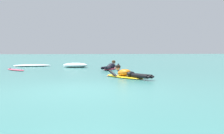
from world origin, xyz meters
name	(u,v)px	position (x,y,z in m)	size (l,w,h in m)	color
ground_plane	(77,67)	(0.00, 10.00, 0.00)	(120.00, 120.00, 0.00)	#387A75
surfer_near	(127,74)	(1.84, 3.13, 0.14)	(1.62, 2.32, 0.54)	yellow
surfer_far	(111,67)	(1.87, 8.03, 0.14)	(1.46, 2.58, 0.54)	#E54C66
drifting_surfboard	(15,70)	(-3.29, 7.98, 0.03)	(1.44, 1.80, 0.16)	#E54C66
whitewater_front	(75,65)	(-0.10, 10.12, 0.13)	(1.70, 1.32, 0.28)	white
whitewater_back	(32,66)	(-2.92, 11.37, 0.07)	(2.41, 0.86, 0.15)	white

